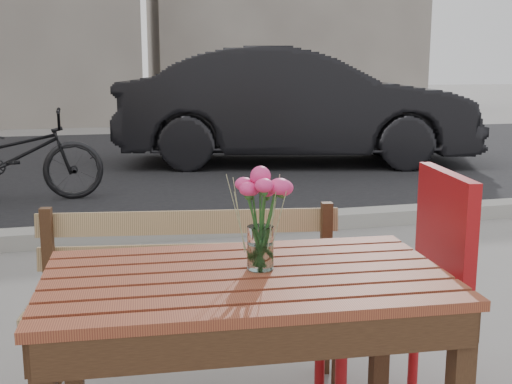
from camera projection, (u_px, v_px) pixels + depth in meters
street at (113, 188)px, 6.84m from camera, size 30.00×8.12×0.12m
main_table at (246, 312)px, 1.88m from camera, size 1.21×0.77×0.72m
main_bench at (190, 278)px, 2.58m from camera, size 1.28×0.57×0.77m
red_chair at (408, 282)px, 2.29m from camera, size 0.54×0.54×0.95m
main_vase at (260, 206)px, 1.86m from camera, size 0.17×0.17×0.31m
parked_car at (296, 106)px, 8.67m from camera, size 4.96×2.73×1.55m
bicycle at (11, 156)px, 6.19m from camera, size 1.73×0.65×0.90m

